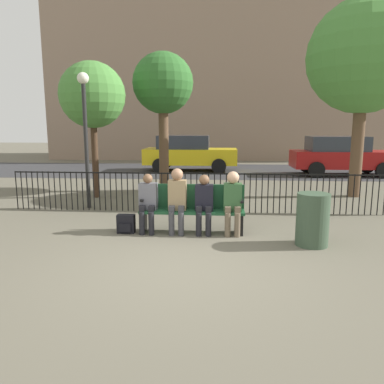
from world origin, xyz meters
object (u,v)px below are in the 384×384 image
Objects in this scene: parked_car_1 at (189,153)px; backpack at (126,224)px; seated_person_0 at (148,200)px; tree_2 at (364,57)px; tree_1 at (92,96)px; parked_car_0 at (342,155)px; lamp_post at (85,119)px; trash_bin at (313,220)px; park_bench at (192,206)px; seated_person_2 at (204,201)px; tree_0 at (163,86)px; seated_person_1 at (177,197)px; seated_person_3 at (233,199)px.

backpack is at bearing -91.93° from parked_car_1.
tree_2 is at bearing 38.39° from seated_person_0.
tree_1 is at bearing -107.65° from parked_car_1.
lamp_post is at bearing -140.07° from parked_car_0.
park_bench is at bearing 161.74° from trash_bin.
tree_0 is at bearing 107.26° from seated_person_2.
seated_person_1 is at bearing -155.39° from park_bench.
park_bench is 1.33m from backpack.
seated_person_1 is 0.52m from seated_person_2.
parked_car_1 is 11.19m from trash_bin.
tree_2 is at bearing 48.73° from seated_person_3.
park_bench is at bearing 170.40° from seated_person_3.
seated_person_2 is at bearing -72.74° from tree_0.
parked_car_0 is 6.59m from parked_car_1.
seated_person_0 is 4.72m from tree_1.
parked_car_0 is at bearing 57.20° from seated_person_1.
backpack is (-1.27, -0.19, -0.32)m from park_bench.
tree_2 is at bearing 41.53° from seated_person_1.
seated_person_2 is at bearing -83.50° from parked_car_1.
parked_car_1 is at bearing 131.94° from tree_2.
seated_person_2 is 1.57m from backpack.
seated_person_1 is 0.30× the size of parked_car_0.
seated_person_0 is 10.19m from parked_car_1.
seated_person_0 is (-0.85, -0.13, 0.14)m from park_bench.
tree_2 is (4.46, 4.07, 3.41)m from park_bench.
park_bench is 5.58× the size of backpack.
seated_person_0 is at bearing -125.23° from parked_car_0.
seated_person_1 is 10.80m from parked_car_0.
tree_2 reaches higher than seated_person_2.
tree_2 is (5.30, 4.20, 3.28)m from seated_person_0.
tree_1 reaches higher than parked_car_1.
seated_person_3 is at bearing -67.03° from tree_0.
tree_0 is 8.42m from parked_car_0.
park_bench is 1.76× the size of seated_person_2.
lamp_post is (-1.52, -2.67, -1.04)m from tree_0.
seated_person_1 is 4.97m from tree_1.
lamp_post is 0.79× the size of parked_car_1.
tree_1 is at bearing 132.99° from seated_person_2.
park_bench is 10.10m from parked_car_1.
lamp_post reaches higher than parked_car_1.
parked_car_0 is (6.41, 9.08, 0.21)m from seated_person_0.
trash_bin is (3.37, -5.34, -2.80)m from tree_0.
parked_car_1 reaches higher than seated_person_0.
tree_1 is at bearing -147.16° from parked_car_0.
lamp_post is 10.96m from parked_car_0.
tree_1 is 7.61m from tree_2.
lamp_post is (-7.23, -2.10, -1.70)m from tree_2.
trash_bin reaches higher than backpack.
tree_1 is 0.69× the size of tree_2.
seated_person_1 is at bearing 179.26° from seated_person_2.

